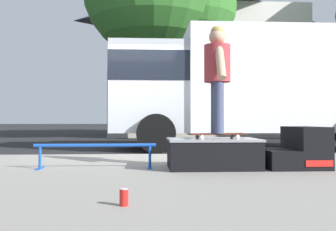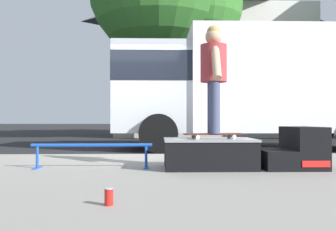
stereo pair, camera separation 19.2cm
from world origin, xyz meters
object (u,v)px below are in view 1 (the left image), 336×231
at_px(skater_kid, 217,70).
at_px(soda_can, 124,197).
at_px(grind_rail, 95,150).
at_px(box_truck, 243,84).
at_px(kicker_ramp, 297,151).
at_px(skateboard, 217,134).
at_px(skate_box, 213,152).

relative_size(skater_kid, soda_can, 11.33).
relative_size(grind_rail, skater_kid, 1.11).
bearing_deg(box_truck, grind_rail, -124.07).
xyz_separation_m(grind_rail, skater_kid, (1.61, -0.05, 1.05)).
distance_m(kicker_ramp, skateboard, 1.09).
xyz_separation_m(skate_box, skateboard, (0.06, 0.01, 0.24)).
height_order(grind_rail, soda_can, grind_rail).
distance_m(skateboard, soda_can, 2.42).
bearing_deg(grind_rail, skate_box, -2.09).
relative_size(kicker_ramp, box_truck, 0.12).
bearing_deg(kicker_ramp, skate_box, 179.98).
bearing_deg(soda_can, skater_kid, 62.52).
xyz_separation_m(skate_box, soda_can, (-1.04, -2.12, -0.15)).
relative_size(skater_kid, box_truck, 0.21).
bearing_deg(skater_kid, grind_rail, 178.19).
bearing_deg(kicker_ramp, box_truck, 83.64).
bearing_deg(skater_kid, skate_box, -174.99).
xyz_separation_m(skateboard, soda_can, (-1.10, -2.12, -0.38)).
height_order(skateboard, soda_can, skateboard).
relative_size(skate_box, grind_rail, 0.74).
xyz_separation_m(skateboard, box_truck, (1.61, 4.80, 1.13)).
height_order(skate_box, skater_kid, skater_kid).
bearing_deg(skate_box, grind_rail, 177.91).
distance_m(skater_kid, box_truck, 5.07).
height_order(soda_can, box_truck, box_truck).
height_order(skate_box, box_truck, box_truck).
distance_m(skate_box, kicker_ramp, 1.13).
relative_size(soda_can, box_truck, 0.02).
distance_m(grind_rail, skateboard, 1.62).
bearing_deg(grind_rail, box_truck, 55.93).
bearing_deg(skate_box, skater_kid, 5.01).
xyz_separation_m(skate_box, grind_rail, (-1.54, 0.06, 0.04)).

